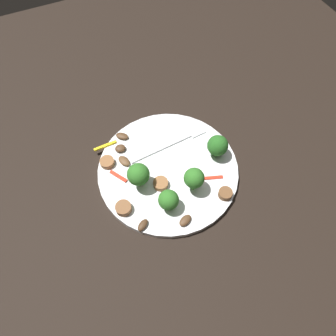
# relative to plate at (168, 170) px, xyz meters

# --- Properties ---
(ground_plane) EXTENTS (1.40, 1.40, 0.00)m
(ground_plane) POSITION_rel_plate_xyz_m (0.00, 0.00, -0.01)
(ground_plane) COLOR black
(plate) EXTENTS (0.29, 0.29, 0.01)m
(plate) POSITION_rel_plate_xyz_m (0.00, 0.00, 0.00)
(plate) COLOR white
(plate) RESTS_ON ground_plane
(fork) EXTENTS (0.18, 0.02, 0.00)m
(fork) POSITION_rel_plate_xyz_m (0.04, 0.05, 0.01)
(fork) COLOR silver
(fork) RESTS_ON plate
(broccoli_floret_0) EXTENTS (0.04, 0.04, 0.05)m
(broccoli_floret_0) POSITION_rel_plate_xyz_m (-0.04, -0.08, 0.04)
(broccoli_floret_0) COLOR #347525
(broccoli_floret_0) RESTS_ON plate
(broccoli_floret_1) EXTENTS (0.04, 0.04, 0.06)m
(broccoli_floret_1) POSITION_rel_plate_xyz_m (-0.07, -0.01, 0.05)
(broccoli_floret_1) COLOR #347525
(broccoli_floret_1) RESTS_ON plate
(broccoli_floret_2) EXTENTS (0.04, 0.04, 0.05)m
(broccoli_floret_2) POSITION_rel_plate_xyz_m (0.11, -0.01, 0.04)
(broccoli_floret_2) COLOR #296420
(broccoli_floret_2) RESTS_ON plate
(broccoli_floret_3) EXTENTS (0.04, 0.04, 0.06)m
(broccoli_floret_3) POSITION_rel_plate_xyz_m (0.03, -0.06, 0.05)
(broccoli_floret_3) COLOR #347525
(broccoli_floret_3) RESTS_ON plate
(sausage_slice_0) EXTENTS (0.04, 0.04, 0.01)m
(sausage_slice_0) POSITION_rel_plate_xyz_m (0.08, -0.10, 0.01)
(sausage_slice_0) COLOR brown
(sausage_slice_0) RESTS_ON plate
(sausage_slice_1) EXTENTS (0.04, 0.04, 0.01)m
(sausage_slice_1) POSITION_rel_plate_xyz_m (-0.03, -0.03, 0.01)
(sausage_slice_1) COLOR brown
(sausage_slice_1) RESTS_ON plate
(sausage_slice_2) EXTENTS (0.04, 0.04, 0.01)m
(sausage_slice_2) POSITION_rel_plate_xyz_m (-0.11, 0.06, 0.01)
(sausage_slice_2) COLOR brown
(sausage_slice_2) RESTS_ON plate
(sausage_slice_3) EXTENTS (0.04, 0.04, 0.01)m
(sausage_slice_3) POSITION_rel_plate_xyz_m (-0.12, -0.05, 0.01)
(sausage_slice_3) COLOR brown
(sausage_slice_3) RESTS_ON plate
(mushroom_0) EXTENTS (0.03, 0.03, 0.01)m
(mushroom_0) POSITION_rel_plate_xyz_m (-0.06, 0.11, 0.01)
(mushroom_0) COLOR #4C331E
(mushroom_0) RESTS_ON plate
(mushroom_1) EXTENTS (0.03, 0.02, 0.01)m
(mushroom_1) POSITION_rel_plate_xyz_m (-0.07, 0.08, 0.01)
(mushroom_1) COLOR #4C331E
(mushroom_1) RESTS_ON plate
(mushroom_2) EXTENTS (0.03, 0.03, 0.01)m
(mushroom_2) POSITION_rel_plate_xyz_m (-0.02, -0.12, 0.01)
(mushroom_2) COLOR #4C331E
(mushroom_2) RESTS_ON plate
(mushroom_3) EXTENTS (0.03, 0.03, 0.01)m
(mushroom_3) POSITION_rel_plate_xyz_m (-0.08, 0.05, 0.01)
(mushroom_3) COLOR brown
(mushroom_3) RESTS_ON plate
(mushroom_4) EXTENTS (0.03, 0.03, 0.01)m
(mushroom_4) POSITION_rel_plate_xyz_m (-0.10, -0.09, 0.01)
(mushroom_4) COLOR #422B19
(mushroom_4) RESTS_ON plate
(pepper_strip_0) EXTENTS (0.05, 0.01, 0.00)m
(pepper_strip_0) POSITION_rel_plate_xyz_m (-0.10, 0.11, 0.01)
(pepper_strip_0) COLOR yellow
(pepper_strip_0) RESTS_ON plate
(pepper_strip_1) EXTENTS (0.03, 0.04, 0.00)m
(pepper_strip_1) POSITION_rel_plate_xyz_m (-0.10, 0.02, 0.01)
(pepper_strip_1) COLOR red
(pepper_strip_1) RESTS_ON plate
(pepper_strip_2) EXTENTS (0.06, 0.02, 0.00)m
(pepper_strip_2) POSITION_rel_plate_xyz_m (0.07, -0.06, 0.01)
(pepper_strip_2) COLOR red
(pepper_strip_2) RESTS_ON plate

